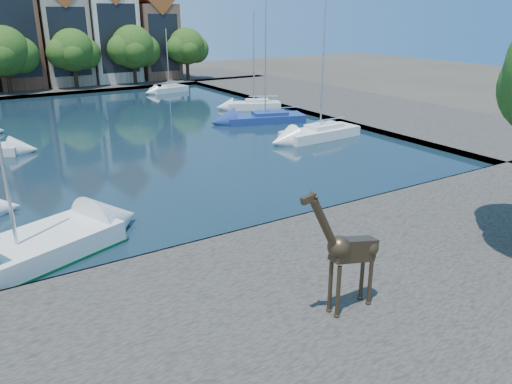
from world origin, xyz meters
TOP-DOWN VIEW (x-y plane):
  - ground at (0.00, 0.00)m, footprint 160.00×160.00m
  - water_basin at (0.00, 24.00)m, footprint 38.00×50.00m
  - near_quay at (0.00, -7.00)m, footprint 50.00×14.00m
  - far_quay at (0.00, 56.00)m, footprint 60.00×16.00m
  - right_quay at (25.00, 24.00)m, footprint 14.00×52.00m
  - townhouse_center at (-4.00, 55.99)m, footprint 5.44×9.18m
  - townhouse_east_inner at (2.00, 55.99)m, footprint 5.94×9.18m
  - townhouse_east_mid at (8.50, 55.99)m, footprint 6.43×9.18m
  - townhouse_east_end at (15.00, 55.99)m, footprint 5.44×9.18m
  - far_tree_mid_west at (-5.89, 50.49)m, footprint 7.80×6.00m
  - far_tree_mid_east at (2.10, 50.49)m, footprint 7.02×5.40m
  - far_tree_east at (10.11, 50.49)m, footprint 7.54×5.80m
  - far_tree_far_east at (18.09, 50.49)m, footprint 6.76×5.20m
  - giraffe_statue at (-3.05, -7.58)m, footprint 3.15×0.55m
  - sailboat_right_a at (12.73, 13.19)m, footprint 7.04×2.78m
  - sailboat_right_b at (12.33, 20.91)m, footprint 7.75×4.54m
  - sailboat_right_c at (15.00, 27.25)m, footprint 5.91×4.13m
  - sailboat_right_d at (12.00, 43.32)m, footprint 5.25×2.71m

SIDE VIEW (x-z plane):
  - ground at x=0.00m, z-range 0.00..0.00m
  - water_basin at x=0.00m, z-range 0.00..0.08m
  - near_quay at x=0.00m, z-range 0.00..0.50m
  - far_quay at x=0.00m, z-range 0.00..0.50m
  - right_quay at x=25.00m, z-range 0.00..0.50m
  - sailboat_right_d at x=12.00m, z-range -3.36..4.55m
  - sailboat_right_b at x=12.33m, z-range -5.40..6.64m
  - sailboat_right_c at x=15.00m, z-range -4.35..5.68m
  - sailboat_right_a at x=12.73m, z-range -5.47..6.88m
  - giraffe_statue at x=-3.05m, z-range 0.46..4.97m
  - far_tree_far_east at x=18.09m, z-range 1.40..8.76m
  - far_tree_mid_east at x=2.10m, z-range 1.37..8.89m
  - far_tree_east at x=10.11m, z-range 1.32..9.16m
  - far_tree_mid_west at x=-5.89m, z-range 1.29..9.29m
  - townhouse_east_end at x=15.00m, z-range -0.11..14.32m
  - townhouse_east_inner at x=2.00m, z-range -0.16..15.63m
  - townhouse_east_mid at x=8.50m, z-range -0.22..16.43m
  - townhouse_center at x=-4.00m, z-range -0.10..16.83m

